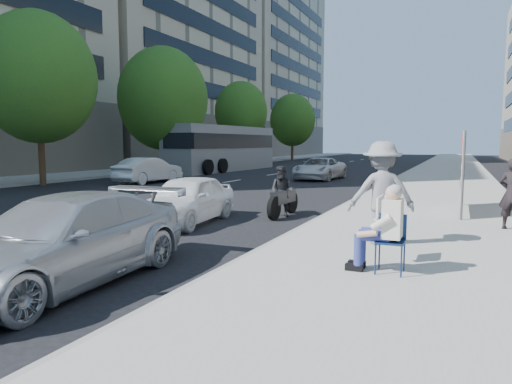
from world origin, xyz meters
The scene contains 18 objects.
ground centered at (0.00, 0.00, 0.00)m, with size 160.00×160.00×0.00m, color black.
near_sidewalk centered at (4.00, 20.00, 0.07)m, with size 5.00×120.00×0.15m, color gray.
far_sidewalk centered at (-16.75, 20.00, 0.07)m, with size 4.50×120.00×0.15m, color gray.
far_bldg_mid centered at (-30.00, 34.00, 17.00)m, with size 22.00×26.00×34.00m, color #C4B793.
far_bldg_north centered at (-30.00, 62.00, 14.00)m, with size 22.00×28.00×28.00m, color #C4B793.
tree_far_b centered at (-13.70, 8.00, 5.13)m, with size 5.40×5.40×8.24m.
tree_far_c centered at (-13.70, 18.00, 5.02)m, with size 6.00×6.00×8.47m.
tree_far_d centered at (-13.70, 30.00, 4.89)m, with size 4.80×4.80×7.65m.
tree_far_e centered at (-13.70, 44.00, 4.78)m, with size 5.40×5.40×7.89m.
seated_protester centered at (3.73, -1.09, 0.87)m, with size 0.83×1.12×1.31m.
jogger centered at (3.40, 0.80, 1.12)m, with size 1.25×0.72×1.93m, color gray.
protest_banner centered at (4.78, 5.89, 1.40)m, with size 0.08×3.06×2.20m.
parked_sedan centered at (-0.50, -3.11, 0.65)m, with size 1.81×4.45×1.29m, color #B1B4B9.
white_sedan_near centered at (-1.65, 2.00, 0.62)m, with size 1.46×3.62×1.23m, color white.
white_sedan_mid centered at (-9.95, 11.31, 0.65)m, with size 1.39×3.98×1.31m, color silver.
white_sedan_far centered at (-2.51, 17.09, 0.62)m, with size 2.04×4.43×1.23m, color silver.
motorcycle centered at (0.24, 3.93, 0.64)m, with size 0.73×2.05×1.42m.
bus centered at (-11.47, 22.41, 1.64)m, with size 3.17×12.16×3.30m.
Camera 1 is at (4.71, -7.88, 2.04)m, focal length 32.00 mm.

